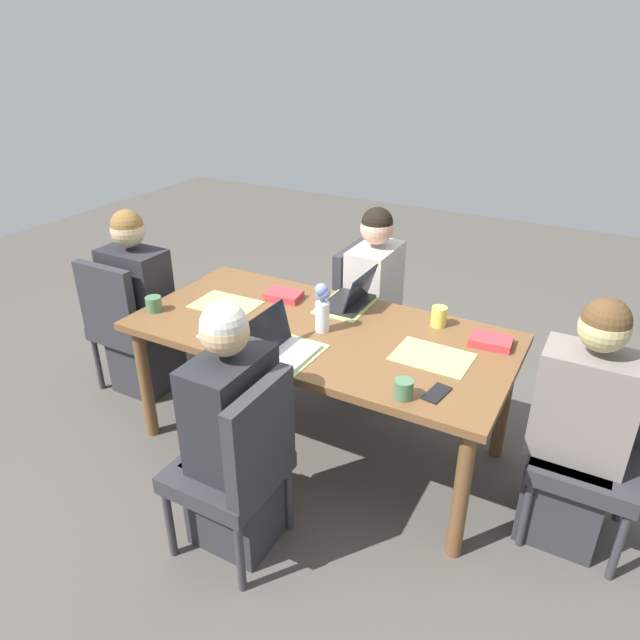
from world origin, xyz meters
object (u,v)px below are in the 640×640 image
(flower_vase, at_px, (322,305))
(laptop_far_left_mid, at_px, (351,298))
(chair_head_right_right_near, at_px, (592,438))
(book_red_cover, at_px, (491,341))
(person_head_left_left_far, at_px, (141,314))
(person_head_right_right_near, at_px, (577,438))
(chair_head_left_left_far, at_px, (125,320))
(coffee_mug_centre_left, at_px, (154,304))
(chair_near_left_near, at_px, (240,461))
(laptop_near_left_near, at_px, (280,347))
(dining_table, at_px, (320,342))
(coffee_mug_near_right, at_px, (439,317))
(book_blue_cover, at_px, (284,296))
(person_near_left_near, at_px, (234,443))
(coffee_mug_near_left, at_px, (404,389))
(person_far_left_mid, at_px, (373,310))
(phone_silver, at_px, (212,338))
(phone_black, at_px, (437,393))
(chair_far_left_mid, at_px, (366,308))

(flower_vase, distance_m, laptop_far_left_mid, 0.36)
(chair_head_right_right_near, relative_size, book_red_cover, 4.50)
(person_head_left_left_far, relative_size, person_head_right_right_near, 1.00)
(chair_head_left_left_far, xyz_separation_m, coffee_mug_centre_left, (0.45, -0.17, 0.28))
(chair_near_left_near, distance_m, laptop_near_left_near, 0.57)
(dining_table, relative_size, coffee_mug_near_right, 18.67)
(chair_near_left_near, relative_size, book_blue_cover, 4.50)
(chair_head_right_right_near, distance_m, flower_vase, 1.38)
(chair_head_left_left_far, height_order, laptop_far_left_mid, laptop_far_left_mid)
(chair_near_left_near, distance_m, person_head_left_left_far, 1.58)
(person_near_left_near, height_order, laptop_near_left_near, person_near_left_near)
(chair_near_left_near, height_order, chair_head_left_left_far, same)
(person_head_left_left_far, bearing_deg, chair_near_left_near, -30.89)
(person_head_right_right_near, xyz_separation_m, book_red_cover, (-0.47, 0.26, 0.23))
(dining_table, bearing_deg, coffee_mug_near_left, -32.02)
(laptop_near_left_near, bearing_deg, coffee_mug_near_right, 50.01)
(coffee_mug_near_left, height_order, book_blue_cover, coffee_mug_near_left)
(person_far_left_mid, xyz_separation_m, coffee_mug_centre_left, (-0.88, -1.00, 0.25))
(phone_silver, bearing_deg, laptop_far_left_mid, -119.94)
(dining_table, bearing_deg, person_head_right_right_near, -0.36)
(chair_near_left_near, height_order, person_near_left_near, person_near_left_near)
(person_far_left_mid, bearing_deg, book_blue_cover, -122.99)
(person_far_left_mid, distance_m, person_head_right_right_near, 1.51)
(phone_black, bearing_deg, laptop_near_left_near, 102.60)
(chair_head_left_left_far, relative_size, book_blue_cover, 4.50)
(person_near_left_near, relative_size, laptop_far_left_mid, 3.73)
(dining_table, xyz_separation_m, person_head_left_left_far, (-1.29, -0.01, -0.14))
(flower_vase, bearing_deg, person_far_left_mid, 93.23)
(person_near_left_near, bearing_deg, book_red_cover, 50.83)
(chair_head_right_right_near, bearing_deg, chair_near_left_near, -145.40)
(dining_table, xyz_separation_m, phone_silver, (-0.42, -0.35, 0.08))
(chair_head_left_left_far, height_order, book_blue_cover, chair_head_left_left_far)
(chair_far_left_mid, xyz_separation_m, chair_head_right_right_near, (1.45, -0.74, 0.00))
(chair_far_left_mid, bearing_deg, chair_head_left_left_far, -144.55)
(person_far_left_mid, height_order, book_blue_cover, person_far_left_mid)
(person_far_left_mid, distance_m, book_blue_cover, 0.66)
(person_head_left_left_far, bearing_deg, person_near_left_near, -30.39)
(chair_near_left_near, bearing_deg, chair_far_left_mid, 95.77)
(chair_far_left_mid, distance_m, book_blue_cover, 0.69)
(laptop_far_left_mid, bearing_deg, chair_far_left_mid, 103.45)
(coffee_mug_near_left, bearing_deg, chair_head_right_right_near, 31.16)
(flower_vase, bearing_deg, phone_silver, -142.30)
(dining_table, bearing_deg, phone_black, -21.65)
(chair_head_left_left_far, height_order, person_head_left_left_far, person_head_left_left_far)
(laptop_far_left_mid, bearing_deg, laptop_near_left_near, -93.90)
(person_head_left_left_far, height_order, flower_vase, person_head_left_left_far)
(person_head_left_left_far, bearing_deg, coffee_mug_near_left, -11.12)
(person_near_left_near, relative_size, phone_black, 7.97)
(chair_far_left_mid, height_order, laptop_far_left_mid, laptop_far_left_mid)
(chair_far_left_mid, relative_size, book_blue_cover, 4.50)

